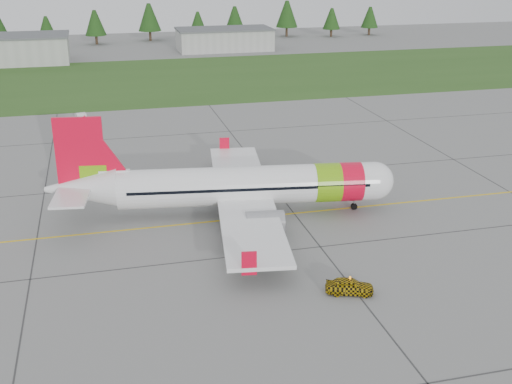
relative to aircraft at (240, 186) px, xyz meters
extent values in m
plane|color=gray|center=(-4.69, -9.19, -3.03)|extent=(320.00, 320.00, 0.00)
cylinder|color=white|center=(0.83, -0.12, 0.04)|extent=(26.06, 7.40, 3.87)
sphere|color=white|center=(13.60, -1.90, 0.04)|extent=(3.87, 3.87, 3.87)
cone|color=white|center=(-15.36, 2.15, 0.39)|extent=(7.41, 4.79, 3.87)
cube|color=black|center=(13.89, -1.94, 0.39)|extent=(1.93, 2.77, 0.56)
cylinder|color=#73B70D|center=(8.69, -1.21, 0.04)|extent=(3.10, 4.26, 3.95)
cylinder|color=red|center=(11.05, -1.54, 0.04)|extent=(2.71, 4.21, 3.95)
cube|color=white|center=(0.34, -0.05, -1.05)|extent=(9.79, 32.17, 0.36)
cube|color=red|center=(1.54, 15.70, -0.50)|extent=(1.20, 0.34, 1.98)
cube|color=red|center=(-2.82, -15.52, -0.50)|extent=(1.20, 0.34, 1.98)
cylinder|color=gray|center=(2.57, 5.15, -1.59)|extent=(3.82, 2.56, 2.08)
cylinder|color=gray|center=(1.06, -5.65, -1.59)|extent=(3.82, 2.56, 2.08)
cube|color=red|center=(-15.17, 2.12, 3.71)|extent=(4.57, 0.98, 7.53)
cube|color=#73B70D|center=(-14.09, 1.97, 1.53)|extent=(2.61, 0.77, 2.38)
cube|color=white|center=(-15.85, 2.22, 0.64)|extent=(4.72, 11.73, 0.22)
cylinder|color=slate|center=(11.63, -1.63, -2.34)|extent=(0.18, 0.18, 1.39)
cylinder|color=black|center=(11.63, -1.63, -2.69)|extent=(0.71, 0.37, 0.67)
cylinder|color=slate|center=(-0.25, 2.84, -2.09)|extent=(0.22, 0.22, 1.88)
cylinder|color=black|center=(-0.65, 2.89, -2.52)|extent=(1.08, 0.58, 1.03)
cylinder|color=slate|center=(-1.02, -2.66, -2.09)|extent=(0.22, 0.22, 1.88)
cylinder|color=black|center=(-1.41, -2.60, -2.52)|extent=(1.08, 0.58, 1.03)
imported|color=gold|center=(4.74, -17.60, -1.16)|extent=(1.69, 1.83, 3.74)
imported|color=silver|center=(-15.75, 41.64, -0.99)|extent=(1.67, 1.61, 4.08)
cube|color=#30561E|center=(-4.69, 72.81, -3.02)|extent=(320.00, 50.00, 0.03)
cube|color=gold|center=(-4.69, -1.19, -3.02)|extent=(120.00, 0.25, 0.02)
cube|color=#A8A8A3|center=(20.31, 108.81, -0.43)|extent=(24.00, 12.00, 5.20)
camera|label=1|loc=(-13.03, -58.51, 22.35)|focal=45.00mm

